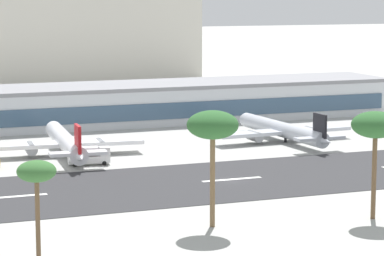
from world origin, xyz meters
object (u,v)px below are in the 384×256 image
(service_fuel_truck_0, at_px, (89,155))
(palm_tree_0, at_px, (37,174))
(distant_hotel_block, at_px, (72,37))
(palm_tree_1, at_px, (213,127))
(terminal_building, at_px, (118,104))
(airliner_red_tail_gate_0, at_px, (66,143))
(palm_tree_3, at_px, (376,126))
(airliner_black_tail_gate_1, at_px, (285,131))

(service_fuel_truck_0, bearing_deg, palm_tree_0, -103.03)
(distant_hotel_block, bearing_deg, palm_tree_1, -98.34)
(terminal_building, distance_m, palm_tree_0, 128.51)
(airliner_red_tail_gate_0, xyz_separation_m, palm_tree_0, (-21.35, -76.15, 9.13))
(palm_tree_1, bearing_deg, airliner_red_tail_gate_0, 96.07)
(palm_tree_1, xyz_separation_m, palm_tree_3, (25.48, -4.31, -0.70))
(distant_hotel_block, height_order, airliner_red_tail_gate_0, distant_hotel_block)
(distant_hotel_block, bearing_deg, airliner_black_tail_gate_1, -86.19)
(terminal_building, relative_size, service_fuel_truck_0, 17.88)
(airliner_black_tail_gate_1, bearing_deg, palm_tree_0, 132.14)
(airliner_black_tail_gate_1, bearing_deg, palm_tree_3, 160.54)
(distant_hotel_block, bearing_deg, service_fuel_truck_0, -102.40)
(service_fuel_truck_0, bearing_deg, palm_tree_3, -55.88)
(palm_tree_0, relative_size, palm_tree_3, 0.81)
(service_fuel_truck_0, relative_size, palm_tree_1, 0.49)
(service_fuel_truck_0, height_order, palm_tree_0, palm_tree_0)
(airliner_red_tail_gate_0, relative_size, airliner_black_tail_gate_1, 1.05)
(service_fuel_truck_0, height_order, palm_tree_3, palm_tree_3)
(airliner_black_tail_gate_1, xyz_separation_m, service_fuel_truck_0, (-50.54, -11.45, -0.71))
(terminal_building, xyz_separation_m, distant_hotel_block, (17.17, 123.71, 11.75))
(palm_tree_1, bearing_deg, service_fuel_truck_0, 95.24)
(palm_tree_0, xyz_separation_m, palm_tree_1, (28.43, 9.58, 3.36))
(airliner_red_tail_gate_0, distance_m, palm_tree_1, 68.10)
(airliner_red_tail_gate_0, xyz_separation_m, palm_tree_1, (7.08, -66.57, 12.49))
(airliner_black_tail_gate_1, relative_size, palm_tree_0, 2.98)
(distant_hotel_block, height_order, airliner_black_tail_gate_1, distant_hotel_block)
(terminal_building, height_order, airliner_red_tail_gate_0, terminal_building)
(terminal_building, xyz_separation_m, palm_tree_1, (-17.15, -110.39, 10.10))
(terminal_building, xyz_separation_m, service_fuel_truck_0, (-22.20, -55.40, -3.24))
(airliner_black_tail_gate_1, bearing_deg, palm_tree_1, 141.94)
(service_fuel_truck_0, bearing_deg, airliner_red_tail_gate_0, 106.86)
(palm_tree_1, bearing_deg, palm_tree_3, -9.61)
(service_fuel_truck_0, height_order, palm_tree_1, palm_tree_1)
(terminal_building, height_order, airliner_black_tail_gate_1, terminal_building)
(airliner_red_tail_gate_0, distance_m, palm_tree_3, 78.89)
(service_fuel_truck_0, xyz_separation_m, palm_tree_1, (5.04, -54.99, 13.35))
(palm_tree_0, distance_m, palm_tree_3, 54.23)
(palm_tree_1, distance_m, palm_tree_3, 25.85)
(distant_hotel_block, distance_m, palm_tree_3, 238.59)
(airliner_black_tail_gate_1, distance_m, palm_tree_3, 74.49)
(palm_tree_0, bearing_deg, distant_hotel_block, 75.56)
(terminal_building, distance_m, airliner_black_tail_gate_1, 52.36)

